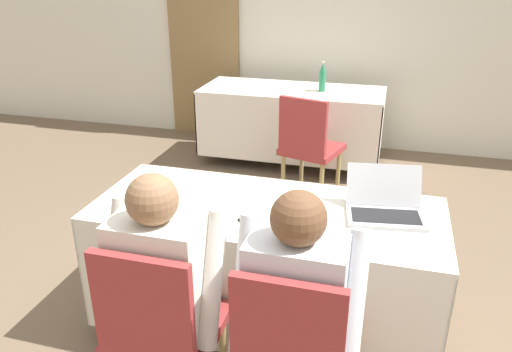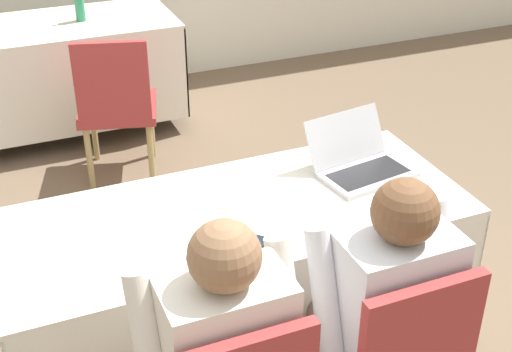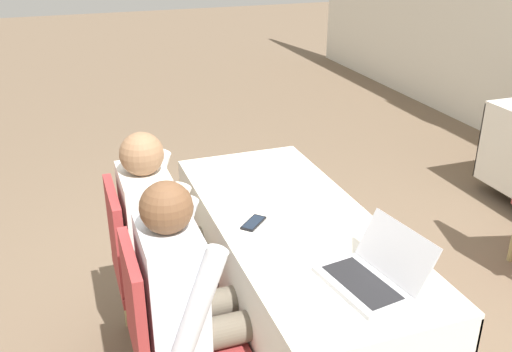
% 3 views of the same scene
% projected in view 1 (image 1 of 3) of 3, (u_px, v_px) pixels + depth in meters
% --- Properties ---
extents(ground_plane, '(24.00, 24.00, 0.00)m').
position_uv_depth(ground_plane, '(265.00, 328.00, 2.75)').
color(ground_plane, brown).
extents(wall_back, '(12.00, 0.06, 2.70)m').
position_uv_depth(wall_back, '(345.00, 17.00, 5.02)').
color(wall_back, silver).
rests_on(wall_back, ground_plane).
extents(curtain_panel, '(0.80, 0.04, 2.65)m').
position_uv_depth(curtain_panel, '(203.00, 16.00, 5.35)').
color(curtain_panel, olive).
rests_on(curtain_panel, ground_plane).
extents(conference_table_near, '(1.73, 0.71, 0.74)m').
position_uv_depth(conference_table_near, '(266.00, 240.00, 2.53)').
color(conference_table_near, white).
rests_on(conference_table_near, ground_plane).
extents(conference_table_far, '(1.73, 0.71, 0.74)m').
position_uv_depth(conference_table_far, '(292.00, 108.00, 4.82)').
color(conference_table_far, white).
rests_on(conference_table_far, ground_plane).
extents(laptop, '(0.40, 0.36, 0.20)m').
position_uv_depth(laptop, '(385.00, 208.00, 2.37)').
color(laptop, '#B7B7BC').
rests_on(laptop, conference_table_near).
extents(cell_phone, '(0.15, 0.15, 0.01)m').
position_uv_depth(cell_phone, '(251.00, 225.00, 2.29)').
color(cell_phone, black).
rests_on(cell_phone, conference_table_near).
extents(paper_beside_laptop, '(0.26, 0.33, 0.00)m').
position_uv_depth(paper_beside_laptop, '(256.00, 192.00, 2.62)').
color(paper_beside_laptop, white).
rests_on(paper_beside_laptop, conference_table_near).
extents(water_bottle, '(0.06, 0.06, 0.28)m').
position_uv_depth(water_bottle, '(322.00, 78.00, 4.62)').
color(water_bottle, '#288456').
rests_on(water_bottle, conference_table_far).
extents(chair_near_left, '(0.44, 0.44, 0.89)m').
position_uv_depth(chair_near_left, '(161.00, 326.00, 2.04)').
color(chair_near_left, tan).
rests_on(chair_near_left, ground_plane).
extents(chair_near_right, '(0.44, 0.44, 0.89)m').
position_uv_depth(chair_near_right, '(292.00, 352.00, 1.91)').
color(chair_near_right, tan).
rests_on(chair_near_right, ground_plane).
extents(chair_far_spare, '(0.54, 0.54, 0.89)m').
position_uv_depth(chair_far_spare, '(308.00, 144.00, 4.08)').
color(chair_far_spare, tan).
rests_on(chair_far_spare, ground_plane).
extents(person_checkered_shirt, '(0.50, 0.52, 1.15)m').
position_uv_depth(person_checkered_shirt, '(168.00, 279.00, 2.07)').
color(person_checkered_shirt, '#665B4C').
rests_on(person_checkered_shirt, ground_plane).
extents(person_white_shirt, '(0.50, 0.52, 1.15)m').
position_uv_depth(person_white_shirt, '(299.00, 301.00, 1.93)').
color(person_white_shirt, '#665B4C').
rests_on(person_white_shirt, ground_plane).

